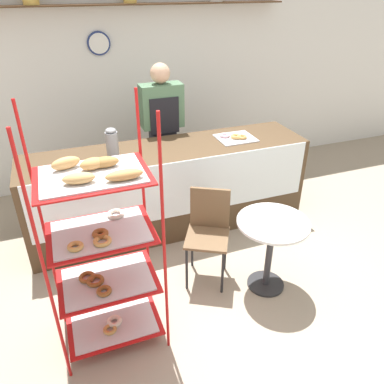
{
  "coord_description": "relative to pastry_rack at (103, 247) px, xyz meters",
  "views": [
    {
      "loc": [
        -1.03,
        -2.38,
        2.49
      ],
      "look_at": [
        0.0,
        0.39,
        0.82
      ],
      "focal_mm": 35.0,
      "sensor_mm": 36.0,
      "label": 1
    }
  ],
  "objects": [
    {
      "name": "ground_plane",
      "position": [
        0.89,
        0.21,
        -0.88
      ],
      "size": [
        14.0,
        14.0,
        0.0
      ],
      "primitive_type": "plane",
      "color": "gray"
    },
    {
      "name": "back_wall",
      "position": [
        0.89,
        2.75,
        0.49
      ],
      "size": [
        10.0,
        0.3,
        2.7
      ],
      "color": "white",
      "rests_on": "ground_plane"
    },
    {
      "name": "display_counter",
      "position": [
        0.89,
        1.32,
        -0.39
      ],
      "size": [
        3.03,
        0.73,
        0.96
      ],
      "color": "#4C3823",
      "rests_on": "ground_plane"
    },
    {
      "name": "pastry_rack",
      "position": [
        0.0,
        0.0,
        0.0
      ],
      "size": [
        0.76,
        0.55,
        1.88
      ],
      "color": "#B71414",
      "rests_on": "ground_plane"
    },
    {
      "name": "person_worker",
      "position": [
        0.99,
        1.86,
        0.07
      ],
      "size": [
        0.48,
        0.23,
        1.73
      ],
      "color": "#282833",
      "rests_on": "ground_plane"
    },
    {
      "name": "cafe_table",
      "position": [
        1.42,
        0.06,
        -0.34
      ],
      "size": [
        0.62,
        0.62,
        0.71
      ],
      "color": "#262628",
      "rests_on": "ground_plane"
    },
    {
      "name": "cafe_chair",
      "position": [
        0.98,
        0.41,
        -0.33
      ],
      "size": [
        0.52,
        0.52,
        0.89
      ],
      "rotation": [
        0.0,
        0.0,
        5.77
      ],
      "color": "black",
      "rests_on": "ground_plane"
    },
    {
      "name": "coffee_carafe",
      "position": [
        0.31,
        1.27,
        0.24
      ],
      "size": [
        0.12,
        0.12,
        0.31
      ],
      "color": "gray",
      "rests_on": "display_counter"
    },
    {
      "name": "donut_tray_counter",
      "position": [
        1.67,
        1.33,
        0.1
      ],
      "size": [
        0.41,
        0.36,
        0.05
      ],
      "color": "silver",
      "rests_on": "display_counter"
    }
  ]
}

